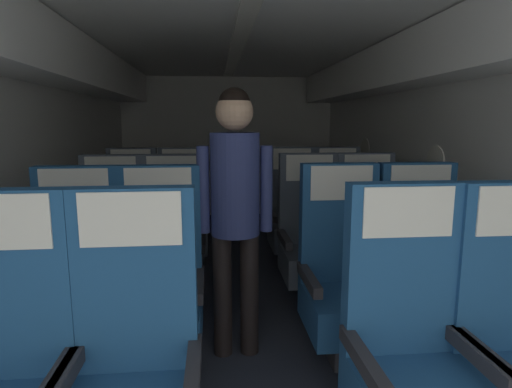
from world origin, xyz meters
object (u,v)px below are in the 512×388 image
object	(u,v)px
seat_c_left_window	(112,248)
seat_c_right_aisle	(368,240)
seat_b_left_window	(76,292)
seat_c_right_window	(311,242)
seat_b_right_window	(343,281)
seat_a_left_aisle	(134,377)
seat_d_right_aisle	(338,217)
seat_a_right_window	(410,358)
seat_b_right_aisle	(422,279)
seat_b_left_aisle	(160,289)
seat_a_left_window	(0,385)
flight_attendant	(235,196)
seat_c_left_aisle	(173,246)
seat_d_right_window	(293,218)
seat_d_left_aisle	(183,221)
seat_d_left_window	(132,221)

from	to	relation	value
seat_c_left_window	seat_c_right_aisle	bearing A→B (deg)	-0.15
seat_b_left_window	seat_c_left_window	distance (m)	0.83
seat_c_right_window	seat_b_right_window	bearing A→B (deg)	-90.04
seat_a_left_aisle	seat_d_right_aisle	size ratio (longest dim) A/B	1.00
seat_a_right_window	seat_c_right_aisle	size ratio (longest dim) A/B	1.00
seat_b_left_window	seat_c_right_aisle	xyz separation A→B (m)	(1.94, 0.82, 0.00)
seat_b_right_aisle	seat_c_left_window	size ratio (longest dim) A/B	1.00
seat_b_left_aisle	seat_c_left_window	distance (m)	0.95
seat_a_left_window	seat_b_right_aisle	distance (m)	2.13
seat_b_right_aisle	flight_attendant	size ratio (longest dim) A/B	0.73
seat_c_right_aisle	seat_a_left_window	bearing A→B (deg)	-139.73
seat_a_left_window	seat_b_right_window	distance (m)	1.71
seat_a_right_window	seat_c_left_aisle	xyz separation A→B (m)	(-1.06, 1.63, 0.00)
seat_b_right_window	seat_c_left_aisle	world-z (taller)	same
seat_b_left_aisle	seat_c_left_window	world-z (taller)	same
seat_a_right_window	seat_d_right_window	bearing A→B (deg)	89.99
seat_a_left_aisle	seat_b_left_aisle	size ratio (longest dim) A/B	1.00
seat_b_right_aisle	seat_d_left_aisle	xyz separation A→B (m)	(-1.50, 1.66, 0.00)
seat_b_right_aisle	flight_attendant	xyz separation A→B (m)	(-1.09, 0.13, 0.49)
seat_a_left_window	seat_d_left_window	bearing A→B (deg)	90.25
seat_b_left_window	seat_d_right_window	distance (m)	2.24
seat_d_left_aisle	seat_d_right_window	world-z (taller)	same
seat_a_right_window	flight_attendant	distance (m)	1.23
seat_a_left_aisle	seat_c_right_window	size ratio (longest dim) A/B	1.00
seat_a_left_window	seat_c_right_aisle	world-z (taller)	same
seat_a_left_window	seat_c_right_window	size ratio (longest dim) A/B	1.00
seat_c_left_window	seat_c_left_aisle	distance (m)	0.44
seat_b_left_aisle	seat_d_left_window	bearing A→B (deg)	105.35
seat_b_right_window	seat_d_left_window	xyz separation A→B (m)	(-1.50, 1.67, 0.00)
seat_c_right_window	seat_d_left_window	bearing A→B (deg)	150.82
seat_c_left_window	seat_c_right_window	world-z (taller)	same
seat_d_left_aisle	seat_d_right_aisle	distance (m)	1.49
seat_b_left_aisle	seat_b_right_aisle	world-z (taller)	same
seat_b_left_aisle	seat_d_left_aisle	bearing A→B (deg)	89.64
seat_b_left_window	seat_d_right_aisle	xyz separation A→B (m)	(1.95, 1.65, 0.00)
seat_b_left_aisle	seat_c_right_aisle	xyz separation A→B (m)	(1.50, 0.83, 0.00)
seat_a_left_aisle	seat_d_left_aisle	bearing A→B (deg)	89.87
seat_a_left_window	seat_d_left_window	xyz separation A→B (m)	(-0.01, 2.50, 0.00)
seat_a_right_window	seat_b_left_window	xyz separation A→B (m)	(-1.51, 0.80, 0.00)
seat_b_left_aisle	seat_b_right_window	world-z (taller)	same
seat_b_right_window	seat_c_left_window	world-z (taller)	same
seat_a_right_window	seat_c_left_aisle	bearing A→B (deg)	123.10
seat_a_left_window	seat_c_left_aisle	world-z (taller)	same
seat_a_right_window	seat_c_left_aisle	size ratio (longest dim) A/B	1.00
seat_a_right_window	seat_d_right_window	world-z (taller)	same
seat_d_right_aisle	seat_b_right_aisle	bearing A→B (deg)	-89.75
seat_b_left_window	seat_c_left_window	bearing A→B (deg)	90.01
seat_a_left_aisle	seat_d_left_aisle	distance (m)	2.48
seat_b_right_aisle	seat_d_right_aisle	bearing A→B (deg)	90.25
seat_a_left_aisle	seat_a_left_window	bearing A→B (deg)	-179.70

